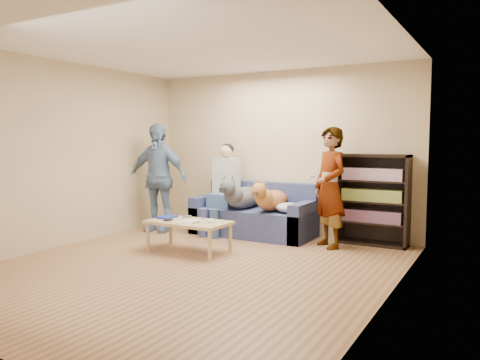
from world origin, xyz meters
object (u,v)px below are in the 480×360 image
Objects in this scene: person_standing_left at (158,177)px; camera_silver at (187,217)px; person_standing_right at (330,188)px; notebook_blue at (167,217)px; person_seated at (223,185)px; sofa at (254,217)px; dog_gray at (241,196)px; bookshelf at (373,198)px; coffee_table at (189,224)px; dog_tan at (270,199)px.

person_standing_left is 16.09× the size of camera_silver.
notebook_blue is (-1.95, -1.14, -0.41)m from person_standing_right.
person_seated is (-0.15, 1.20, 0.33)m from camera_silver.
dog_gray is (-0.15, -0.17, 0.35)m from sofa.
bookshelf is at bearing 35.90° from camera_silver.
camera_silver is 0.10× the size of coffee_table.
person_standing_left reaches higher than dog_tan.
camera_silver reaches higher than coffee_table.
sofa is 0.51m from dog_tan.
person_standing_right is 15.30× the size of camera_silver.
bookshelf reaches higher than notebook_blue.
dog_gray is 1.09× the size of dog_tan.
sofa is 1.46× the size of bookshelf.
dog_gray is 1.30m from coffee_table.
bookshelf is (1.80, 0.23, 0.40)m from sofa.
person_standing_right is at bearing 30.30° from notebook_blue.
notebook_blue is at bearing 172.87° from coffee_table.
notebook_blue is at bearing -110.37° from person_standing_right.
coffee_table is (0.12, -0.12, -0.07)m from camera_silver.
person_standing_right is 1.49m from dog_gray.
sofa is 1.86m from bookshelf.
person_standing_left is at bearing -159.68° from person_seated.
person_seated is at bearing 84.14° from notebook_blue.
bookshelf reaches higher than dog_tan.
person_seated is at bearing 101.58° from coffee_table.
person_standing_left is 1.43× the size of dog_gray.
person_seated reaches higher than notebook_blue.
coffee_table is (-0.23, -1.44, 0.09)m from sofa.
person_seated is at bearing -144.61° from person_standing_right.
person_standing_left is 3.42m from bookshelf.
notebook_blue is 0.20× the size of bookshelf.
notebook_blue is 1.32m from person_seated.
camera_silver reaches higher than notebook_blue.
dog_tan is (0.35, -0.16, 0.33)m from sofa.
dog_tan is (1.88, 0.35, -0.27)m from person_standing_left.
camera_silver is (-1.67, -1.07, -0.40)m from person_standing_right.
dog_tan reaches higher than sofa.
person_seated reaches higher than dog_tan.
camera_silver is (0.28, 0.07, 0.01)m from notebook_blue.
dog_tan reaches higher than coffee_table.
person_standing_right is at bearing -3.13° from dog_gray.
dog_tan is at bearing -24.45° from sofa.
dog_tan is (-0.97, 0.09, -0.23)m from person_standing_right.
person_standing_left is 6.81× the size of notebook_blue.
notebook_blue is 0.24× the size of coffee_table.
person_standing_left is 1.61× the size of coffee_table.
person_standing_left is at bearing 145.25° from camera_silver.
dog_tan is at bearing -164.72° from bookshelf.
person_standing_right is 0.70m from bookshelf.
sofa is at bearing 14.19° from person_seated.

